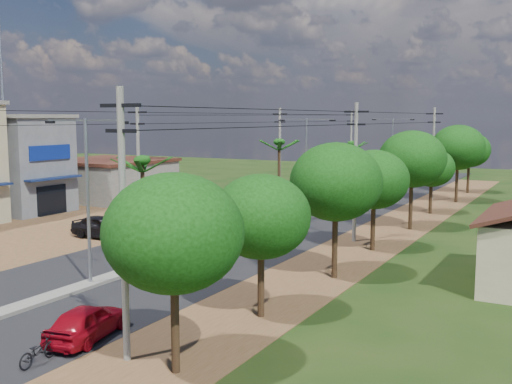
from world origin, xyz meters
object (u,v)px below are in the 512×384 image
car_white_far (281,207)px  moto_rider_east (38,352)px  car_silver_mid (281,220)px  car_parked_dark (103,227)px  car_red_near (87,323)px

car_white_far → moto_rider_east: size_ratio=2.88×
car_silver_mid → car_parked_dark: bearing=24.9°
car_parked_dark → moto_rider_east: car_parked_dark is taller
car_red_near → moto_rider_east: car_red_near is taller
car_white_far → car_parked_dark: size_ratio=1.07×
moto_rider_east → car_parked_dark: bearing=-58.7°
car_silver_mid → car_white_far: car_silver_mid is taller
car_red_near → moto_rider_east: bearing=82.9°
car_parked_dark → car_silver_mid: bearing=-47.4°
car_parked_dark → moto_rider_east: bearing=-143.2°
car_red_near → moto_rider_east: size_ratio=2.27×
car_parked_dark → car_red_near: bearing=-139.2°
car_silver_mid → car_parked_dark: car_parked_dark is taller
car_red_near → car_silver_mid: 22.86m
car_red_near → car_white_far: (-6.50, 28.58, 0.05)m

